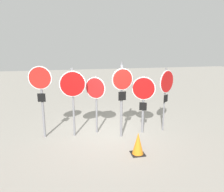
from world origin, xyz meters
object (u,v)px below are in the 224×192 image
object	(u,v)px
stop_sign_0	(41,89)
stop_sign_2	(96,93)
stop_sign_1	(73,89)
traffic_cone_0	(138,144)
stop_sign_5	(166,86)
stop_sign_3	(122,89)
stop_sign_4	(143,95)

from	to	relation	value
stop_sign_0	stop_sign_2	distance (m)	1.82
stop_sign_1	traffic_cone_0	world-z (taller)	stop_sign_1
stop_sign_0	stop_sign_5	xyz separation A→B (m)	(4.29, -0.28, -0.01)
stop_sign_2	stop_sign_3	distance (m)	0.98
stop_sign_1	stop_sign_4	xyz separation A→B (m)	(2.41, -0.22, -0.26)
stop_sign_2	stop_sign_5	world-z (taller)	stop_sign_5
stop_sign_1	traffic_cone_0	distance (m)	2.77
stop_sign_2	stop_sign_4	bearing A→B (deg)	22.74
stop_sign_0	traffic_cone_0	distance (m)	3.57
stop_sign_0	stop_sign_5	distance (m)	4.30
stop_sign_2	traffic_cone_0	distance (m)	2.34
stop_sign_1	stop_sign_4	distance (m)	2.43
stop_sign_5	traffic_cone_0	world-z (taller)	stop_sign_5
traffic_cone_0	stop_sign_3	bearing A→B (deg)	97.35
traffic_cone_0	stop_sign_2	bearing A→B (deg)	118.46
stop_sign_5	stop_sign_0	bearing A→B (deg)	143.66
stop_sign_3	traffic_cone_0	xyz separation A→B (m)	(0.16, -1.28, -1.35)
stop_sign_2	traffic_cone_0	size ratio (longest dim) A/B	3.08
stop_sign_2	stop_sign_4	distance (m)	1.66
stop_sign_1	stop_sign_5	world-z (taller)	stop_sign_1
stop_sign_2	stop_sign_4	xyz separation A→B (m)	(1.63, -0.34, -0.07)
stop_sign_1	traffic_cone_0	bearing A→B (deg)	-44.37
stop_sign_1	traffic_cone_0	xyz separation A→B (m)	(1.75, -1.68, -1.34)
stop_sign_0	stop_sign_3	xyz separation A→B (m)	(2.61, -0.49, -0.03)
stop_sign_1	stop_sign_2	world-z (taller)	stop_sign_1
stop_sign_5	traffic_cone_0	distance (m)	2.53
stop_sign_3	stop_sign_5	distance (m)	1.69
stop_sign_4	stop_sign_5	size ratio (longest dim) A/B	0.89
stop_sign_0	stop_sign_5	bearing A→B (deg)	5.98
stop_sign_1	stop_sign_3	xyz separation A→B (m)	(1.59, -0.40, 0.01)
stop_sign_1	stop_sign_4	bearing A→B (deg)	-5.93
stop_sign_0	traffic_cone_0	size ratio (longest dim) A/B	3.67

